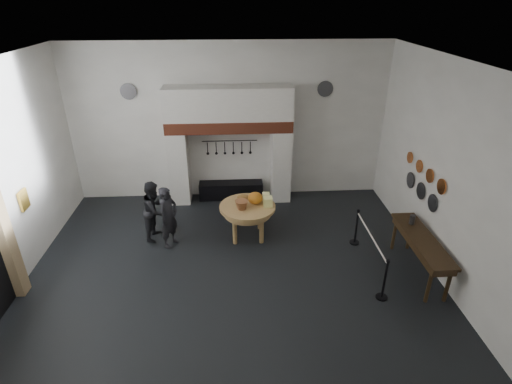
{
  "coord_description": "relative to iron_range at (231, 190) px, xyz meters",
  "views": [
    {
      "loc": [
        0.1,
        -7.1,
        5.63
      ],
      "look_at": [
        0.61,
        1.37,
        1.35
      ],
      "focal_mm": 28.0,
      "sensor_mm": 36.0,
      "label": 1
    }
  ],
  "objects": [
    {
      "name": "floor",
      "position": [
        0.0,
        -3.72,
        -0.25
      ],
      "size": [
        9.0,
        8.0,
        0.02
      ],
      "primitive_type": "cube",
      "color": "black",
      "rests_on": "ground"
    },
    {
      "name": "ceiling",
      "position": [
        0.0,
        -3.72,
        4.25
      ],
      "size": [
        9.0,
        8.0,
        0.02
      ],
      "primitive_type": "cube",
      "color": "silver",
      "rests_on": "wall_back"
    },
    {
      "name": "wall_back",
      "position": [
        0.0,
        0.28,
        2.0
      ],
      "size": [
        9.0,
        0.02,
        4.5
      ],
      "primitive_type": "cube",
      "color": "white",
      "rests_on": "floor"
    },
    {
      "name": "wall_front",
      "position": [
        0.0,
        -7.72,
        2.0
      ],
      "size": [
        9.0,
        0.02,
        4.5
      ],
      "primitive_type": "cube",
      "color": "white",
      "rests_on": "floor"
    },
    {
      "name": "wall_right",
      "position": [
        4.5,
        -3.72,
        2.0
      ],
      "size": [
        0.02,
        8.0,
        4.5
      ],
      "primitive_type": "cube",
      "color": "white",
      "rests_on": "floor"
    },
    {
      "name": "chimney_pier_left",
      "position": [
        -1.48,
        -0.07,
        0.82
      ],
      "size": [
        0.55,
        0.7,
        2.15
      ],
      "primitive_type": "cube",
      "color": "silver",
      "rests_on": "floor"
    },
    {
      "name": "chimney_pier_right",
      "position": [
        1.48,
        -0.07,
        0.82
      ],
      "size": [
        0.55,
        0.7,
        2.15
      ],
      "primitive_type": "cube",
      "color": "silver",
      "rests_on": "floor"
    },
    {
      "name": "hearth_brick_band",
      "position": [
        0.0,
        -0.07,
        2.06
      ],
      "size": [
        3.5,
        0.72,
        0.32
      ],
      "primitive_type": "cube",
      "color": "#9E442B",
      "rests_on": "chimney_pier_left"
    },
    {
      "name": "chimney_hood",
      "position": [
        0.0,
        -0.07,
        2.67
      ],
      "size": [
        3.5,
        0.7,
        0.9
      ],
      "primitive_type": "cube",
      "color": "silver",
      "rests_on": "hearth_brick_band"
    },
    {
      "name": "iron_range",
      "position": [
        0.0,
        0.0,
        0.0
      ],
      "size": [
        1.9,
        0.45,
        0.5
      ],
      "primitive_type": "cube",
      "color": "black",
      "rests_on": "floor"
    },
    {
      "name": "utensil_rail",
      "position": [
        0.0,
        0.2,
        1.5
      ],
      "size": [
        1.6,
        0.02,
        0.02
      ],
      "primitive_type": "cylinder",
      "rotation": [
        0.0,
        1.57,
        0.0
      ],
      "color": "black",
      "rests_on": "wall_back"
    },
    {
      "name": "door_jamb_far",
      "position": [
        -4.38,
        -4.02,
        1.05
      ],
      "size": [
        0.22,
        0.3,
        2.6
      ],
      "primitive_type": "cube",
      "color": "tan",
      "rests_on": "floor"
    },
    {
      "name": "wall_plaque",
      "position": [
        -4.45,
        -2.92,
        1.35
      ],
      "size": [
        0.05,
        0.34,
        0.44
      ],
      "primitive_type": "cube",
      "color": "gold",
      "rests_on": "wall_left"
    },
    {
      "name": "work_table",
      "position": [
        0.41,
        -2.15,
        0.59
      ],
      "size": [
        1.66,
        1.66,
        0.07
      ],
      "primitive_type": "cylinder",
      "rotation": [
        0.0,
        0.0,
        -0.21
      ],
      "color": "tan",
      "rests_on": "floor"
    },
    {
      "name": "pumpkin",
      "position": [
        0.61,
        -2.05,
        0.78
      ],
      "size": [
        0.36,
        0.36,
        0.31
      ],
      "primitive_type": "ellipsoid",
      "color": "orange",
      "rests_on": "work_table"
    },
    {
      "name": "cheese_block_big",
      "position": [
        0.91,
        -2.2,
        0.74
      ],
      "size": [
        0.22,
        0.22,
        0.24
      ],
      "primitive_type": "cube",
      "color": "#FBFC96",
      "rests_on": "work_table"
    },
    {
      "name": "cheese_block_small",
      "position": [
        0.89,
        -1.9,
        0.72
      ],
      "size": [
        0.18,
        0.18,
        0.2
      ],
      "primitive_type": "cube",
      "color": "#FFFE98",
      "rests_on": "work_table"
    },
    {
      "name": "wicker_basket",
      "position": [
        0.26,
        -2.3,
        0.73
      ],
      "size": [
        0.38,
        0.38,
        0.22
      ],
      "primitive_type": "cone",
      "rotation": [
        3.14,
        0.0,
        -0.21
      ],
      "color": "#965B37",
      "rests_on": "work_table"
    },
    {
      "name": "bread_loaf",
      "position": [
        0.31,
        -1.8,
        0.69
      ],
      "size": [
        0.31,
        0.18,
        0.13
      ],
      "primitive_type": "ellipsoid",
      "color": "olive",
      "rests_on": "work_table"
    },
    {
      "name": "visitor_near",
      "position": [
        -1.49,
        -2.44,
        0.53
      ],
      "size": [
        0.62,
        0.68,
        1.56
      ],
      "primitive_type": "imported",
      "rotation": [
        0.0,
        0.0,
        1.02
      ],
      "color": "black",
      "rests_on": "floor"
    },
    {
      "name": "visitor_far",
      "position": [
        -1.89,
        -2.04,
        0.52
      ],
      "size": [
        0.73,
        0.85,
        1.54
      ],
      "primitive_type": "imported",
      "rotation": [
        0.0,
        0.0,
        1.35
      ],
      "color": "black",
      "rests_on": "floor"
    },
    {
      "name": "side_table",
      "position": [
        4.1,
        -3.87,
        0.62
      ],
      "size": [
        0.55,
        2.2,
        0.06
      ],
      "primitive_type": "cube",
      "color": "#372514",
      "rests_on": "floor"
    },
    {
      "name": "pewter_jug",
      "position": [
        4.1,
        -3.27,
        0.76
      ],
      "size": [
        0.12,
        0.12,
        0.22
      ],
      "primitive_type": "cylinder",
      "color": "#48484C",
      "rests_on": "side_table"
    },
    {
      "name": "copper_pan_a",
      "position": [
        4.46,
        -3.52,
        1.7
      ],
      "size": [
        0.03,
        0.34,
        0.34
      ],
      "primitive_type": "cylinder",
      "rotation": [
        0.0,
        1.57,
        0.0
      ],
      "color": "#C6662D",
      "rests_on": "wall_right"
    },
    {
      "name": "copper_pan_b",
      "position": [
        4.46,
        -2.97,
        1.7
      ],
      "size": [
        0.03,
        0.32,
        0.32
      ],
      "primitive_type": "cylinder",
      "rotation": [
        0.0,
        1.57,
        0.0
      ],
      "color": "#C6662D",
      "rests_on": "wall_right"
    },
    {
      "name": "copper_pan_c",
      "position": [
        4.46,
        -2.42,
        1.7
      ],
      "size": [
        0.03,
        0.3,
        0.3
      ],
      "primitive_type": "cylinder",
      "rotation": [
        0.0,
        1.57,
        0.0
      ],
      "color": "#C6662D",
      "rests_on": "wall_right"
    },
    {
      "name": "copper_pan_d",
      "position": [
        4.46,
        -1.87,
        1.7
      ],
      "size": [
        0.03,
        0.28,
        0.28
      ],
      "primitive_type": "cylinder",
      "rotation": [
        0.0,
        1.57,
        0.0
      ],
      "color": "#C6662D",
      "rests_on": "wall_right"
    },
    {
      "name": "pewter_plate_left",
      "position": [
        4.46,
        -3.32,
        1.2
      ],
      "size": [
        0.03,
        0.4,
        0.4
      ],
      "primitive_type": "cylinder",
      "rotation": [
        0.0,
        1.57,
        0.0
      ],
      "color": "#4C4C51",
      "rests_on": "wall_right"
    },
    {
      "name": "pewter_plate_mid",
      "position": [
        4.46,
        -2.72,
        1.2
      ],
      "size": [
        0.03,
        0.4,
        0.4
      ],
      "primitive_type": "cylinder",
      "rotation": [
        0.0,
        1.57,
        0.0
      ],
      "color": "#4C4C51",
      "rests_on": "wall_right"
    },
    {
      "name": "pewter_plate_right",
      "position": [
        4.46,
        -2.12,
        1.2
      ],
      "size": [
        0.03,
        0.4,
        0.4
      ],
      "primitive_type": "cylinder",
      "rotation": [
        0.0,
        1.57,
        0.0
      ],
      "color": "#4C4C51",
      "rests_on": "wall_right"
    },
    {
      "name": "pewter_plate_back_left",
      "position": [
        -2.7,
        0.24,
        2.95
      ],
      "size": [
        0.44,
        0.03,
        0.44
      ],
      "primitive_type": "cylinder",
      "rotation": [
        1.57,
        0.0,
        0.0
      ],
      "color": "#4C4C51",
      "rests_on": "wall_back"
    },
    {
      "name": "pewter_plate_back_right",
      "position": [
        2.7,
        0.24,
        2.95
      ],
      "size": [
        0.44,
        0.03,
        0.44
      ],
      "primitive_type": "cylinder",
      "rotation": [
        1.57,
        0.0,
        0.0
      ],
      "color": "#4C4C51",
      "rests_on": "wall_back"
    },
    {
      "name": "barrier_post_near",
      "position": [
        3.06,
        -4.65,
        0.2
      ],
      "size": [
        0.05,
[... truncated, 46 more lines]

